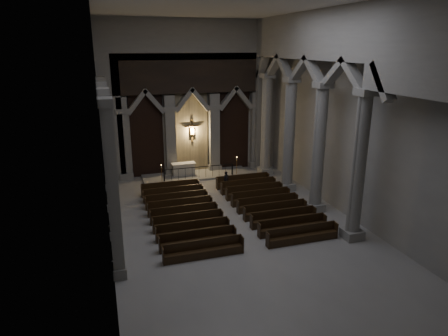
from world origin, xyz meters
The scene contains 11 objects.
room centered at (0.00, 0.00, 7.60)m, with size 24.00×24.10×12.00m.
sanctuary_wall centered at (0.00, 11.54, 6.62)m, with size 14.00×0.77×12.00m.
right_arcade centered at (5.50, 1.33, 7.83)m, with size 1.00×24.00×12.00m.
left_pilasters centered at (-6.75, 3.50, 3.91)m, with size 0.60×13.00×8.03m.
sanctuary_step centered at (0.00, 10.60, 0.07)m, with size 8.50×2.60×0.15m, color gray.
altar centered at (-0.99, 10.78, 0.64)m, with size 1.89×0.76×0.96m.
altar_rail centered at (0.00, 9.63, 0.72)m, with size 5.53×0.09×1.09m.
candle_stand_left centered at (-2.92, 9.54, 0.41)m, with size 0.25×0.25×1.50m.
candle_stand_right centered at (3.09, 9.60, 0.43)m, with size 0.27×0.27×1.60m.
pews centered at (0.00, 2.50, 0.29)m, with size 9.45×9.65×0.90m.
worshipper centered at (1.46, 7.23, 0.62)m, with size 0.45×0.30×1.24m, color black.
Camera 1 is at (-7.00, -19.15, 9.99)m, focal length 32.00 mm.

